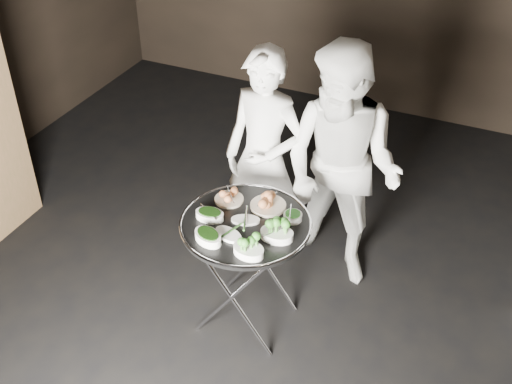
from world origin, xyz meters
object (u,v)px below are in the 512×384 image
at_px(tray_stand, 246,269).
at_px(waiter_left, 264,159).
at_px(serving_tray, 246,224).
at_px(waiter_right, 341,170).

height_order(tray_stand, waiter_left, waiter_left).
bearing_deg(serving_tray, waiter_left, 105.01).
xyz_separation_m(tray_stand, waiter_left, (-0.19, 0.70, 0.35)).
distance_m(waiter_left, waiter_right, 0.55).
distance_m(tray_stand, serving_tray, 0.36).
bearing_deg(waiter_left, serving_tray, -69.15).
bearing_deg(waiter_left, tray_stand, -69.15).
bearing_deg(tray_stand, waiter_right, 62.82).
bearing_deg(serving_tray, waiter_right, 62.82).
bearing_deg(waiter_right, tray_stand, -107.47).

